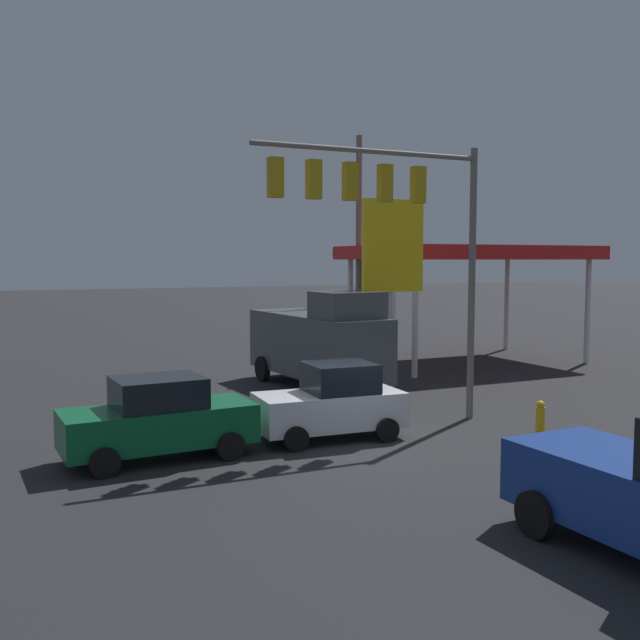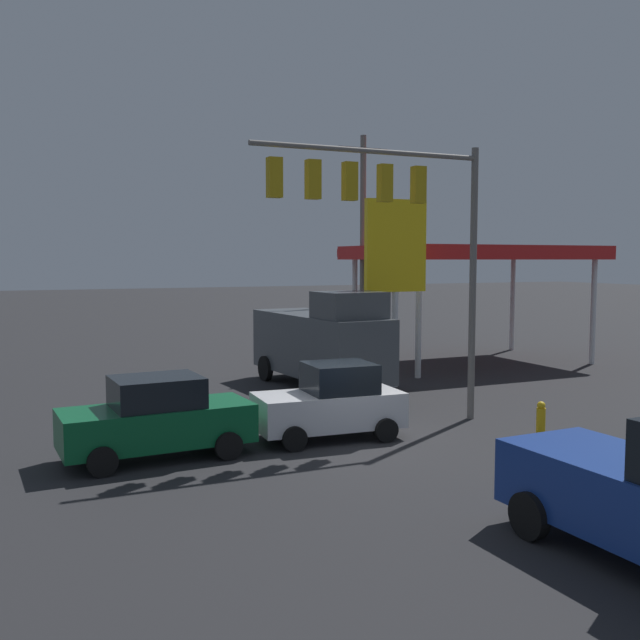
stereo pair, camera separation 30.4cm
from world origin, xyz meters
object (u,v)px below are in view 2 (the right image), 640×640
sedan_far (157,418)px  price_sign (395,254)px  utility_pole (363,245)px  hatchback_crossing (331,402)px  traffic_signal_assembly (389,209)px  delivery_truck (322,342)px  fire_hydrant (541,418)px

sedan_far → price_sign: bearing=-152.1°
utility_pole → hatchback_crossing: utility_pole is taller
traffic_signal_assembly → delivery_truck: bearing=-98.1°
delivery_truck → fire_hydrant: (-2.50, 8.62, -1.26)m
hatchback_crossing → sedan_far: bearing=3.5°
delivery_truck → traffic_signal_assembly: bearing=-12.3°
hatchback_crossing → fire_hydrant: 5.66m
utility_pole → sedan_far: size_ratio=2.24×
traffic_signal_assembly → price_sign: traffic_signal_assembly is taller
hatchback_crossing → delivery_truck: bearing=-109.0°
price_sign → sedan_far: bearing=30.8°
delivery_truck → sedan_far: size_ratio=1.55×
utility_pole → hatchback_crossing: bearing=58.7°
hatchback_crossing → fire_hydrant: hatchback_crossing is taller
delivery_truck → sedan_far: bearing=-51.7°
traffic_signal_assembly → hatchback_crossing: traffic_signal_assembly is taller
sedan_far → fire_hydrant: sedan_far is taller
sedan_far → hatchback_crossing: (-4.51, 0.01, -0.00)m
utility_pole → price_sign: (1.55, 5.47, -0.44)m
delivery_truck → hatchback_crossing: 7.32m
delivery_truck → utility_pole: bearing=134.4°
utility_pole → delivery_truck: utility_pole is taller
fire_hydrant → hatchback_crossing: bearing=-19.7°
sedan_far → fire_hydrant: (-9.82, 1.92, -0.51)m
delivery_truck → fire_hydrant: 9.06m
fire_hydrant → price_sign: bearing=-90.3°
price_sign → hatchback_crossing: 8.87m
price_sign → traffic_signal_assembly: bearing=57.9°
traffic_signal_assembly → price_sign: bearing=-122.1°
traffic_signal_assembly → delivery_truck: traffic_signal_assembly is taller
utility_pole → traffic_signal_assembly: bearing=65.5°
traffic_signal_assembly → hatchback_crossing: size_ratio=2.01×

